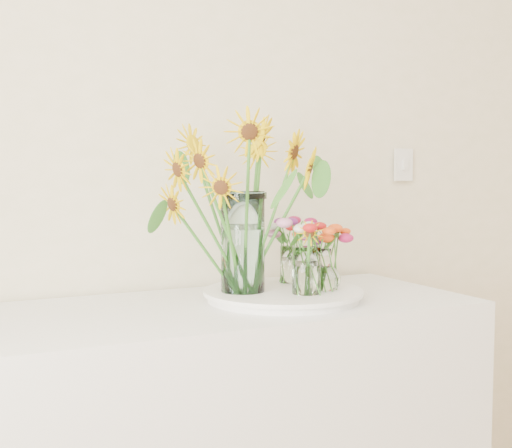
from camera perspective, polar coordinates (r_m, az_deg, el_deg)
The scene contains 9 objects.
tray at distance 1.86m, azimuth 2.42°, elevation -6.38°, with size 0.43×0.43×0.03m, color white.
mason_jar at distance 1.80m, azimuth -1.19°, elevation -1.64°, with size 0.12×0.12×0.29m, color #BFECF0.
sunflower_bouquet at distance 1.80m, azimuth -1.19°, elevation 1.92°, with size 0.76×0.76×0.51m, color #E3B904, non-canonical shape.
small_vase_a at distance 1.78m, azimuth 4.49°, elevation -4.22°, with size 0.08×0.08×0.13m, color white.
wildflower_posy_a at distance 1.78m, azimuth 4.50°, elevation -2.79°, with size 0.20×0.20×0.22m, color #EF4D14, non-canonical shape.
small_vase_b at distance 1.85m, azimuth 6.24°, elevation -4.09°, with size 0.09×0.09×0.12m, color white, non-canonical shape.
wildflower_posy_b at distance 1.85m, azimuth 6.25°, elevation -2.71°, with size 0.19×0.19×0.21m, color #EF4D14, non-canonical shape.
small_vase_c at distance 1.97m, azimuth 3.13°, elevation -3.67°, with size 0.07×0.07×0.12m, color white.
wildflower_posy_c at distance 1.97m, azimuth 3.14°, elevation -2.37°, with size 0.18×0.18×0.21m, color #EF4D14, non-canonical shape.
Camera 1 is at (-1.11, 0.31, 1.25)m, focal length 45.00 mm.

